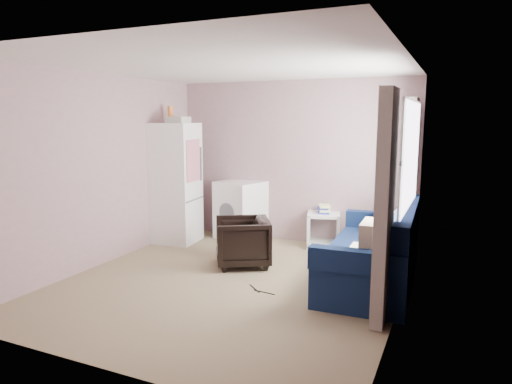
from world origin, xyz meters
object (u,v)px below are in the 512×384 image
armchair (242,239)px  sofa (376,256)px  washing_machine (241,209)px  side_table (323,227)px  fridge (176,182)px

armchair → sofa: 1.73m
armchair → washing_machine: washing_machine is taller
armchair → washing_machine: (-0.64, 1.26, 0.13)m
washing_machine → side_table: (1.37, 0.02, -0.18)m
fridge → sofa: bearing=-17.5°
sofa → fridge: bearing=166.2°
armchair → side_table: (0.73, 1.28, -0.04)m
fridge → side_table: (2.20, 0.62, -0.64)m
fridge → sofa: size_ratio=0.99×
washing_machine → sofa: size_ratio=0.44×
armchair → fridge: (-1.47, 0.66, 0.59)m
armchair → sofa: size_ratio=0.33×
washing_machine → side_table: bearing=16.9°
armchair → fridge: fridge is taller
fridge → washing_machine: fridge is taller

